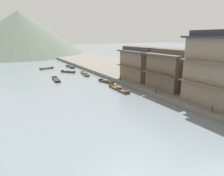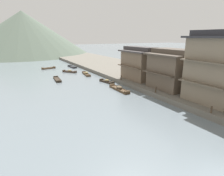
{
  "view_description": "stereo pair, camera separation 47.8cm",
  "coord_description": "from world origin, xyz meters",
  "px_view_note": "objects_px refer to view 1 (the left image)",
  "views": [
    {
      "loc": [
        -11.39,
        -4.5,
        8.75
      ],
      "look_at": [
        2.27,
        18.88,
        1.27
      ],
      "focal_mm": 30.08,
      "sensor_mm": 36.0,
      "label": 1
    },
    {
      "loc": [
        -10.97,
        -4.73,
        8.75
      ],
      "look_at": [
        2.27,
        18.88,
        1.27
      ],
      "focal_mm": 30.08,
      "sensor_mm": 36.0,
      "label": 2
    }
  ],
  "objects_px": {
    "house_waterfront_narrow": "(138,63)",
    "mooring_post_dock_mid": "(156,90)",
    "house_waterfront_second": "(218,67)",
    "boat_upstream_distant": "(119,89)",
    "boat_midriver_upstream": "(68,72)",
    "house_waterfront_tall": "(172,69)",
    "boat_moored_third": "(56,80)",
    "boat_midriver_drifting": "(47,68)",
    "boat_moored_nearest": "(85,74)",
    "mooring_post_dock_far": "(120,77)",
    "boat_moored_second": "(70,67)",
    "boat_moored_far": "(106,81)",
    "mooring_post_dock_near": "(212,109)"
  },
  "relations": [
    {
      "from": "house_waterfront_second",
      "to": "boat_moored_third",
      "type": "bearing_deg",
      "value": 118.96
    },
    {
      "from": "boat_moored_far",
      "to": "boat_moored_third",
      "type": "bearing_deg",
      "value": 139.0
    },
    {
      "from": "boat_midriver_drifting",
      "to": "mooring_post_dock_far",
      "type": "distance_m",
      "value": 25.81
    },
    {
      "from": "boat_moored_third",
      "to": "mooring_post_dock_mid",
      "type": "bearing_deg",
      "value": -61.88
    },
    {
      "from": "boat_moored_far",
      "to": "house_waterfront_tall",
      "type": "xyz_separation_m",
      "value": [
        6.04,
        -10.91,
        3.52
      ]
    },
    {
      "from": "boat_moored_third",
      "to": "mooring_post_dock_near",
      "type": "relative_size",
      "value": 6.87
    },
    {
      "from": "boat_moored_third",
      "to": "boat_midriver_drifting",
      "type": "relative_size",
      "value": 1.32
    },
    {
      "from": "boat_moored_far",
      "to": "boat_midriver_drifting",
      "type": "height_order",
      "value": "boat_moored_far"
    },
    {
      "from": "boat_moored_second",
      "to": "boat_moored_far",
      "type": "xyz_separation_m",
      "value": [
        0.13,
        -21.61,
        0.11
      ]
    },
    {
      "from": "boat_moored_third",
      "to": "house_waterfront_second",
      "type": "relative_size",
      "value": 0.57
    },
    {
      "from": "house_waterfront_tall",
      "to": "mooring_post_dock_far",
      "type": "distance_m",
      "value": 10.05
    },
    {
      "from": "house_waterfront_narrow",
      "to": "mooring_post_dock_far",
      "type": "relative_size",
      "value": 8.67
    },
    {
      "from": "boat_moored_second",
      "to": "boat_midriver_drifting",
      "type": "bearing_deg",
      "value": 174.7
    },
    {
      "from": "boat_moored_far",
      "to": "mooring_post_dock_near",
      "type": "relative_size",
      "value": 5.28
    },
    {
      "from": "boat_moored_nearest",
      "to": "boat_midriver_drifting",
      "type": "height_order",
      "value": "boat_moored_nearest"
    },
    {
      "from": "boat_moored_second",
      "to": "boat_moored_third",
      "type": "relative_size",
      "value": 0.98
    },
    {
      "from": "house_waterfront_tall",
      "to": "boat_midriver_upstream",
      "type": "bearing_deg",
      "value": 110.29
    },
    {
      "from": "mooring_post_dock_near",
      "to": "mooring_post_dock_far",
      "type": "distance_m",
      "value": 18.39
    },
    {
      "from": "mooring_post_dock_mid",
      "to": "boat_moored_far",
      "type": "bearing_deg",
      "value": 99.66
    },
    {
      "from": "boat_moored_far",
      "to": "boat_midriver_upstream",
      "type": "height_order",
      "value": "same"
    },
    {
      "from": "boat_moored_second",
      "to": "mooring_post_dock_near",
      "type": "xyz_separation_m",
      "value": [
        2.12,
        -42.07,
        0.99
      ]
    },
    {
      "from": "boat_midriver_drifting",
      "to": "boat_midriver_upstream",
      "type": "bearing_deg",
      "value": -66.95
    },
    {
      "from": "boat_moored_nearest",
      "to": "boat_midriver_drifting",
      "type": "relative_size",
      "value": 1.38
    },
    {
      "from": "boat_upstream_distant",
      "to": "mooring_post_dock_mid",
      "type": "height_order",
      "value": "mooring_post_dock_mid"
    },
    {
      "from": "house_waterfront_tall",
      "to": "boat_moored_nearest",
      "type": "bearing_deg",
      "value": 108.22
    },
    {
      "from": "boat_moored_third",
      "to": "mooring_post_dock_mid",
      "type": "relative_size",
      "value": 6.07
    },
    {
      "from": "boat_moored_second",
      "to": "house_waterfront_second",
      "type": "bearing_deg",
      "value": -81.38
    },
    {
      "from": "boat_midriver_drifting",
      "to": "house_waterfront_narrow",
      "type": "distance_m",
      "value": 28.35
    },
    {
      "from": "boat_moored_far",
      "to": "house_waterfront_second",
      "type": "bearing_deg",
      "value": -71.97
    },
    {
      "from": "boat_midriver_upstream",
      "to": "house_waterfront_tall",
      "type": "relative_size",
      "value": 0.51
    },
    {
      "from": "boat_upstream_distant",
      "to": "mooring_post_dock_mid",
      "type": "relative_size",
      "value": 6.52
    },
    {
      "from": "house_waterfront_second",
      "to": "house_waterfront_narrow",
      "type": "distance_m",
      "value": 14.96
    },
    {
      "from": "boat_moored_third",
      "to": "house_waterfront_second",
      "type": "xyz_separation_m",
      "value": [
        13.85,
        -25.04,
        4.92
      ]
    },
    {
      "from": "house_waterfront_second",
      "to": "house_waterfront_narrow",
      "type": "height_order",
      "value": "house_waterfront_second"
    },
    {
      "from": "boat_midriver_drifting",
      "to": "boat_midriver_upstream",
      "type": "xyz_separation_m",
      "value": [
        3.49,
        -8.2,
        0.07
      ]
    },
    {
      "from": "boat_moored_nearest",
      "to": "house_waterfront_narrow",
      "type": "height_order",
      "value": "house_waterfront_narrow"
    },
    {
      "from": "boat_midriver_upstream",
      "to": "mooring_post_dock_near",
      "type": "distance_m",
      "value": 34.88
    },
    {
      "from": "boat_moored_third",
      "to": "mooring_post_dock_far",
      "type": "xyz_separation_m",
      "value": [
        9.94,
        -8.99,
        1.05
      ]
    },
    {
      "from": "house_waterfront_narrow",
      "to": "mooring_post_dock_mid",
      "type": "bearing_deg",
      "value": -111.35
    },
    {
      "from": "boat_moored_second",
      "to": "boat_moored_nearest",
      "type": "bearing_deg",
      "value": -92.26
    },
    {
      "from": "mooring_post_dock_far",
      "to": "house_waterfront_tall",
      "type": "bearing_deg",
      "value": -65.37
    },
    {
      "from": "boat_upstream_distant",
      "to": "house_waterfront_second",
      "type": "xyz_separation_m",
      "value": [
        6.62,
        -12.3,
        4.8
      ]
    },
    {
      "from": "boat_midriver_drifting",
      "to": "house_waterfront_tall",
      "type": "xyz_separation_m",
      "value": [
        12.71,
        -33.13,
        3.59
      ]
    },
    {
      "from": "boat_moored_third",
      "to": "mooring_post_dock_near",
      "type": "height_order",
      "value": "mooring_post_dock_near"
    },
    {
      "from": "boat_moored_second",
      "to": "boat_upstream_distant",
      "type": "relative_size",
      "value": 0.91
    },
    {
      "from": "boat_moored_nearest",
      "to": "mooring_post_dock_far",
      "type": "distance_m",
      "value": 11.71
    },
    {
      "from": "boat_midriver_upstream",
      "to": "house_waterfront_tall",
      "type": "height_order",
      "value": "house_waterfront_tall"
    },
    {
      "from": "boat_moored_nearest",
      "to": "boat_moored_third",
      "type": "bearing_deg",
      "value": -162.01
    },
    {
      "from": "mooring_post_dock_near",
      "to": "boat_moored_nearest",
      "type": "bearing_deg",
      "value": 95.0
    },
    {
      "from": "boat_moored_far",
      "to": "boat_midriver_drifting",
      "type": "bearing_deg",
      "value": 106.71
    }
  ]
}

